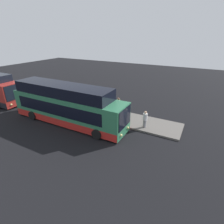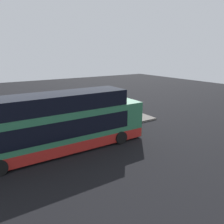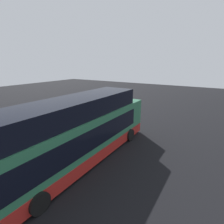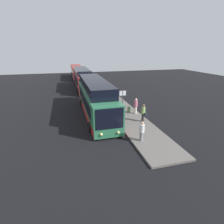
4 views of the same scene
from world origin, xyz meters
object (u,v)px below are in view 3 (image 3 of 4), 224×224
object	(u,v)px
passenger_with_bags	(72,117)
bus_lead	(77,135)
passenger_boarding	(49,124)
passenger_waiting	(111,112)
suitcase	(49,136)
sign_post	(41,125)

from	to	relation	value
passenger_with_bags	bus_lead	bearing A→B (deg)	-71.06
passenger_boarding	passenger_waiting	bearing A→B (deg)	-76.23
passenger_boarding	passenger_with_bags	world-z (taller)	passenger_with_bags
suitcase	sign_post	xyz separation A→B (m)	(-0.88, -0.50, 1.23)
passenger_waiting	sign_post	distance (m)	7.48
bus_lead	suitcase	distance (m)	3.96
bus_lead	passenger_with_bags	size ratio (longest dim) A/B	6.93
passenger_boarding	sign_post	world-z (taller)	sign_post
suitcase	sign_post	bearing A→B (deg)	-150.26
bus_lead	sign_post	size ratio (longest dim) A/B	5.12
suitcase	passenger_waiting	bearing A→B (deg)	-11.82
passenger_boarding	passenger_with_bags	distance (m)	2.32
passenger_with_bags	sign_post	xyz separation A→B (m)	(-3.79, -0.93, 0.61)
passenger_with_bags	suitcase	distance (m)	3.00
passenger_waiting	suitcase	world-z (taller)	passenger_waiting
passenger_boarding	passenger_with_bags	xyz separation A→B (m)	(2.31, -0.15, 0.00)
passenger_boarding	sign_post	size ratio (longest dim) A/B	0.74
passenger_boarding	suitcase	world-z (taller)	passenger_boarding
bus_lead	passenger_with_bags	xyz separation A→B (m)	(3.67, 4.12, -0.58)
passenger_with_bags	suitcase	xyz separation A→B (m)	(-2.91, -0.43, -0.63)
passenger_boarding	passenger_with_bags	bearing A→B (deg)	-61.78
passenger_waiting	sign_post	bearing A→B (deg)	101.45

